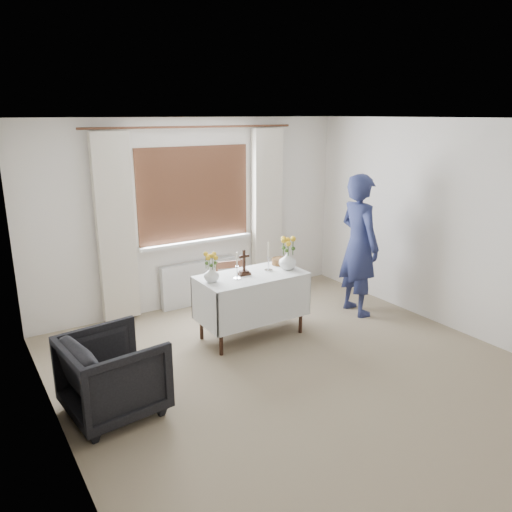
{
  "coord_description": "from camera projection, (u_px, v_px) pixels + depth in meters",
  "views": [
    {
      "loc": [
        -2.81,
        -3.49,
        2.55
      ],
      "look_at": [
        -0.01,
        0.94,
        1.04
      ],
      "focal_mm": 35.0,
      "sensor_mm": 36.0,
      "label": 1
    }
  ],
  "objects": [
    {
      "name": "wicker_basket",
      "position": [
        280.0,
        261.0,
        6.1
      ],
      "size": [
        0.21,
        0.21,
        0.08
      ],
      "primitive_type": "cylinder",
      "rotation": [
        0.0,
        0.0,
        -0.03
      ],
      "color": "brown",
      "rests_on": "altar_table"
    },
    {
      "name": "radiator",
      "position": [
        199.0,
        283.0,
        6.86
      ],
      "size": [
        1.1,
        0.1,
        0.6
      ],
      "primitive_type": "cube",
      "color": "silver",
      "rests_on": "ground"
    },
    {
      "name": "person",
      "position": [
        359.0,
        245.0,
        6.4
      ],
      "size": [
        0.5,
        0.71,
        1.83
      ],
      "primitive_type": "imported",
      "rotation": [
        0.0,
        0.0,
        1.47
      ],
      "color": "navy",
      "rests_on": "ground"
    },
    {
      "name": "flower_vase_right",
      "position": [
        288.0,
        260.0,
        5.9
      ],
      "size": [
        0.26,
        0.26,
        0.22
      ],
      "primitive_type": "imported",
      "rotation": [
        0.0,
        0.0,
        -0.31
      ],
      "color": "silver",
      "rests_on": "altar_table"
    },
    {
      "name": "ground",
      "position": [
        307.0,
        378.0,
        4.98
      ],
      "size": [
        5.0,
        5.0,
        0.0
      ],
      "primitive_type": "plane",
      "color": "#998E6A",
      "rests_on": "ground"
    },
    {
      "name": "armchair",
      "position": [
        113.0,
        375.0,
        4.33
      ],
      "size": [
        0.87,
        0.85,
        0.72
      ],
      "primitive_type": "imported",
      "rotation": [
        0.0,
        0.0,
        1.68
      ],
      "color": "black",
      "rests_on": "ground"
    },
    {
      "name": "candlestick_left",
      "position": [
        237.0,
        266.0,
        5.54
      ],
      "size": [
        0.1,
        0.1,
        0.3
      ],
      "primitive_type": null,
      "rotation": [
        0.0,
        0.0,
        0.15
      ],
      "color": "silver",
      "rests_on": "altar_table"
    },
    {
      "name": "wooden_chair",
      "position": [
        233.0,
        295.0,
        6.1
      ],
      "size": [
        0.44,
        0.44,
        0.8
      ],
      "primitive_type": null,
      "rotation": [
        0.0,
        0.0,
        -0.23
      ],
      "color": "brown",
      "rests_on": "ground"
    },
    {
      "name": "altar_table",
      "position": [
        252.0,
        306.0,
        5.83
      ],
      "size": [
        1.24,
        0.64,
        0.76
      ],
      "primitive_type": "cube",
      "color": "white",
      "rests_on": "ground"
    },
    {
      "name": "flower_vase_left",
      "position": [
        211.0,
        274.0,
        5.46
      ],
      "size": [
        0.18,
        0.18,
        0.18
      ],
      "primitive_type": "imported",
      "rotation": [
        0.0,
        0.0,
        0.07
      ],
      "color": "silver",
      "rests_on": "altar_table"
    },
    {
      "name": "wooden_cross",
      "position": [
        244.0,
        262.0,
        5.68
      ],
      "size": [
        0.14,
        0.11,
        0.29
      ],
      "primitive_type": null,
      "rotation": [
        0.0,
        0.0,
        -0.06
      ],
      "color": "black",
      "rests_on": "altar_table"
    },
    {
      "name": "candlestick_right",
      "position": [
        269.0,
        256.0,
        5.82
      ],
      "size": [
        0.12,
        0.12,
        0.35
      ],
      "primitive_type": null,
      "rotation": [
        0.0,
        0.0,
        0.25
      ],
      "color": "silver",
      "rests_on": "altar_table"
    }
  ]
}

